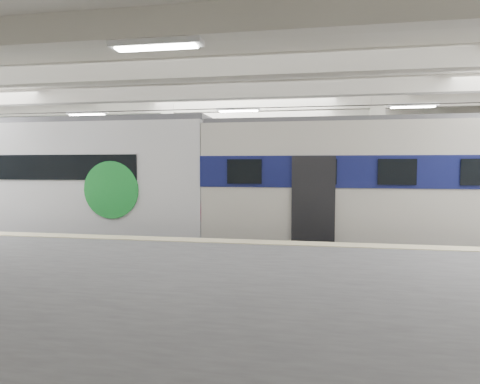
# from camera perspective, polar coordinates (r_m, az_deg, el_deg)

# --- Properties ---
(station_hall) EXTENTS (36.00, 24.00, 5.75)m
(station_hall) POSITION_cam_1_polar(r_m,az_deg,el_deg) (11.08, -3.55, 5.51)
(station_hall) COLOR black
(station_hall) RESTS_ON ground
(modern_emu) EXTENTS (13.75, 2.84, 4.44)m
(modern_emu) POSITION_cam_1_polar(r_m,az_deg,el_deg) (14.92, -23.09, 0.70)
(modern_emu) COLOR silver
(modern_emu) RESTS_ON ground
(older_rer) EXTENTS (12.89, 2.85, 4.28)m
(older_rer) POSITION_cam_1_polar(r_m,az_deg,el_deg) (12.96, 24.40, 0.51)
(older_rer) COLOR beige
(older_rer) RESTS_ON ground
(far_train) EXTENTS (14.27, 3.34, 4.52)m
(far_train) POSITION_cam_1_polar(r_m,az_deg,el_deg) (20.89, -20.61, 1.98)
(far_train) COLOR silver
(far_train) RESTS_ON ground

